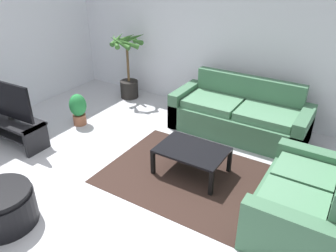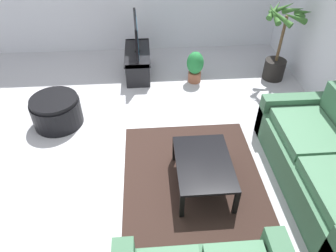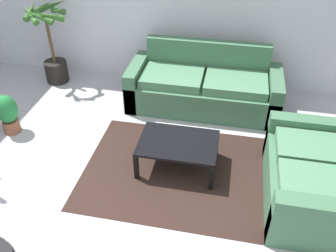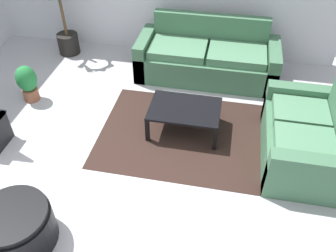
{
  "view_description": "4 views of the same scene",
  "coord_description": "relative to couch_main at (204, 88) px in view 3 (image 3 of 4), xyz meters",
  "views": [
    {
      "loc": [
        2.5,
        -2.53,
        2.74
      ],
      "look_at": [
        0.41,
        0.85,
        0.63
      ],
      "focal_mm": 35.55,
      "sensor_mm": 36.0,
      "label": 1
    },
    {
      "loc": [
        3.23,
        0.27,
        2.98
      ],
      "look_at": [
        0.24,
        0.5,
        0.49
      ],
      "focal_mm": 33.45,
      "sensor_mm": 36.0,
      "label": 2
    },
    {
      "loc": [
        1.29,
        -2.3,
        3.0
      ],
      "look_at": [
        0.67,
        0.81,
        0.63
      ],
      "focal_mm": 38.03,
      "sensor_mm": 36.0,
      "label": 3
    },
    {
      "loc": [
        1.25,
        -2.69,
        3.19
      ],
      "look_at": [
        0.66,
        0.34,
        0.5
      ],
      "focal_mm": 37.63,
      "sensor_mm": 36.0,
      "label": 4
    }
  ],
  "objects": [
    {
      "name": "area_rug",
      "position": [
        -0.13,
        -1.52,
        -0.3
      ],
      "size": [
        2.2,
        1.7,
        0.01
      ],
      "primitive_type": "cube",
      "color": "black",
      "rests_on": "ground"
    },
    {
      "name": "coffee_table",
      "position": [
        -0.13,
        -1.42,
        0.03
      ],
      "size": [
        0.92,
        0.64,
        0.38
      ],
      "color": "black",
      "rests_on": "ground"
    },
    {
      "name": "potted_plant_small",
      "position": [
        -2.49,
        -1.18,
        0.01
      ],
      "size": [
        0.3,
        0.3,
        0.57
      ],
      "color": "brown",
      "rests_on": "ground"
    },
    {
      "name": "potted_palm",
      "position": [
        -2.5,
        0.26,
        0.31
      ],
      "size": [
        0.71,
        0.69,
        1.34
      ],
      "color": "black",
      "rests_on": "ground"
    },
    {
      "name": "couch_main",
      "position": [
        0.0,
        0.0,
        0.0
      ],
      "size": [
        2.2,
        0.9,
        0.9
      ],
      "color": "#3F6B4C",
      "rests_on": "ground"
    },
    {
      "name": "ground_plane",
      "position": [
        -0.91,
        -2.28,
        -0.3
      ],
      "size": [
        6.6,
        6.6,
        0.0
      ],
      "primitive_type": "plane",
      "color": "#B2B2B7"
    },
    {
      "name": "couch_loveseat",
      "position": [
        1.37,
        -1.64,
        -0.01
      ],
      "size": [
        0.9,
        1.47,
        0.9
      ],
      "color": "#3F6B4C",
      "rests_on": "ground"
    }
  ]
}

